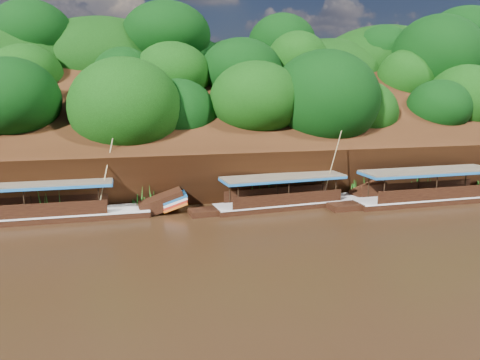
# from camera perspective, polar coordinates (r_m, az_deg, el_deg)

# --- Properties ---
(ground) EXTENTS (160.00, 160.00, 0.00)m
(ground) POSITION_cam_1_polar(r_m,az_deg,el_deg) (23.99, 6.73, -8.24)
(ground) COLOR black
(ground) RESTS_ON ground
(riverbank) EXTENTS (120.00, 30.06, 19.40)m
(riverbank) POSITION_cam_1_polar(r_m,az_deg,el_deg) (45.01, -3.25, 3.57)
(riverbank) COLOR black
(riverbank) RESTS_ON ground
(boat_0) EXTENTS (14.57, 2.72, 5.73)m
(boat_0) POSITION_cam_1_polar(r_m,az_deg,el_deg) (35.97, 23.70, -1.60)
(boat_0) COLOR black
(boat_0) RESTS_ON ground
(boat_1) EXTENTS (12.68, 3.04, 5.57)m
(boat_1) POSITION_cam_1_polar(r_m,az_deg,el_deg) (31.95, 7.40, -2.33)
(boat_1) COLOR black
(boat_1) RESTS_ON ground
(boat_2) EXTENTS (15.10, 2.51, 5.78)m
(boat_2) POSITION_cam_1_polar(r_m,az_deg,el_deg) (30.71, -21.48, -3.53)
(boat_2) COLOR black
(boat_2) RESTS_ON ground
(reeds) EXTENTS (48.37, 2.63, 1.98)m
(reeds) POSITION_cam_1_polar(r_m,az_deg,el_deg) (31.81, -4.47, -1.57)
(reeds) COLOR #24701C
(reeds) RESTS_ON ground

